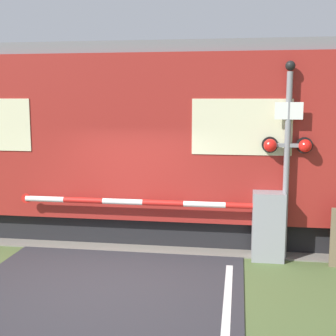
% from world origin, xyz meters
% --- Properties ---
extents(ground_plane, '(80.00, 80.00, 0.00)m').
position_xyz_m(ground_plane, '(0.00, 0.00, 0.00)').
color(ground_plane, '#4C6033').
extents(track_bed, '(36.00, 3.20, 0.13)m').
position_xyz_m(track_bed, '(0.00, 3.08, 0.02)').
color(track_bed, slate).
rests_on(track_bed, ground_plane).
extents(train, '(18.87, 2.74, 4.16)m').
position_xyz_m(train, '(-3.05, 3.08, 2.13)').
color(train, black).
rests_on(train, ground_plane).
extents(crossing_barrier, '(5.24, 0.44, 1.31)m').
position_xyz_m(crossing_barrier, '(2.32, 1.50, 0.71)').
color(crossing_barrier, gray).
rests_on(crossing_barrier, ground_plane).
extents(signal_post, '(0.93, 0.26, 3.72)m').
position_xyz_m(signal_post, '(2.98, 1.57, 2.11)').
color(signal_post, gray).
rests_on(signal_post, ground_plane).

